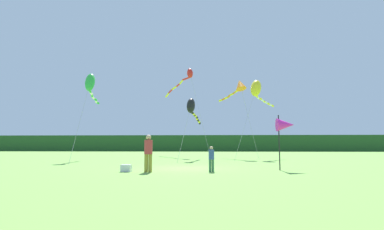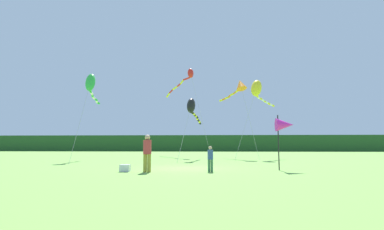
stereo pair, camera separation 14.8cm
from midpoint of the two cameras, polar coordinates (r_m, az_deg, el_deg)
name	(u,v)px [view 2 (the right image)]	position (r m, az deg, el deg)	size (l,w,h in m)	color
ground_plane	(185,168)	(16.86, -1.06, -10.30)	(120.00, 120.00, 0.00)	#6B9E42
distant_treeline	(204,143)	(61.77, 2.38, -5.50)	(108.00, 3.66, 3.31)	#234C23
person_adult	(147,151)	(14.54, -8.39, -6.96)	(0.40, 0.40, 1.81)	olive
person_child	(210,157)	(14.68, 3.87, -8.22)	(0.28, 0.28, 1.25)	#3F724C
cooler_box	(125,168)	(15.02, -12.59, -10.05)	(0.48, 0.38, 0.35)	silver
banner_flag_pole	(285,125)	(16.23, 17.77, -1.90)	(0.90, 0.70, 2.89)	black
kite_green	(91,84)	(26.82, -18.89, 5.63)	(1.13, 7.53, 7.56)	#B2B2B2
kite_yellow	(257,89)	(29.34, 12.64, 4.91)	(4.67, 5.59, 7.77)	#B2B2B2
kite_red	(186,78)	(35.66, -1.07, 7.19)	(6.14, 9.02, 10.37)	#B2B2B2
kite_black	(192,107)	(25.86, 0.13, 1.50)	(1.58, 7.11, 5.57)	#B2B2B2
kite_orange	(239,86)	(30.29, 9.32, 5.59)	(3.40, 5.80, 8.04)	#B2B2B2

